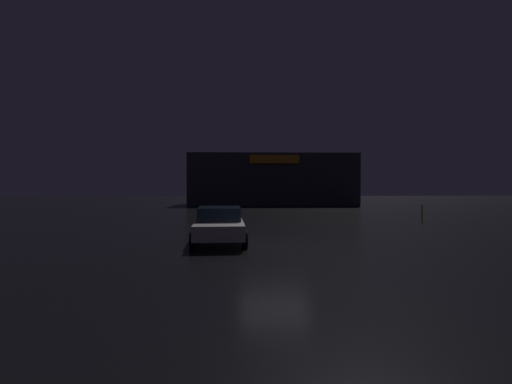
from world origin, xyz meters
The scene contains 5 objects.
ground_plane centered at (0.00, 0.00, 0.00)m, with size 120.00×120.00×0.00m, color black.
store_building centered at (2.25, 30.28, 2.82)m, with size 18.48×6.67×5.63m.
car_near centered at (-2.09, 1.13, 0.72)m, with size 2.20×4.52×1.39m.
bollard_kerb_a centered at (-3.18, 7.81, 0.50)m, with size 0.13×0.13×0.99m, color #595B60.
bollard_kerb_b centered at (9.85, 9.28, 0.52)m, with size 0.09×0.09×1.05m, color gold.
Camera 1 is at (-1.22, -14.40, 2.31)m, focal length 27.61 mm.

